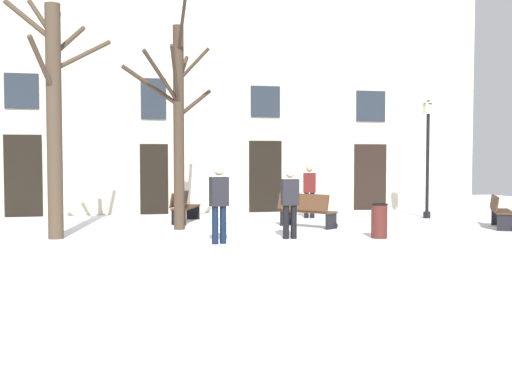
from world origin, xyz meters
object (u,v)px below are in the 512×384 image
Objects in this scene: tree_left_of_center at (178,117)px; bench_facing_shops at (306,211)px; tree_foreground at (54,109)px; streetlamp at (428,146)px; bench_back_to_back_left at (500,211)px; litter_bin at (379,221)px; bench_near_lamp at (184,206)px; person_crossing_plaza at (309,189)px; person_near_bench at (290,200)px; person_strolling at (219,200)px.

tree_left_of_center reaches higher than bench_facing_shops.
tree_foreground is 3.40× the size of bench_facing_shops.
streetlamp reaches higher than bench_back_to_back_left.
bench_facing_shops is (6.28, 0.89, -2.48)m from tree_foreground.
litter_bin is 0.43× the size of bench_near_lamp.
streetlamp is 3.83m from person_crossing_plaza.
person_near_bench reaches higher than bench_near_lamp.
bench_back_to_back_left is at bearing 153.37° from person_crossing_plaza.
litter_bin is 5.12m from person_crossing_plaza.
person_crossing_plaza reaches higher than litter_bin.
tree_left_of_center is at bearing -169.80° from bench_near_lamp.
bench_near_lamp is 1.15× the size of person_crossing_plaza.
bench_back_to_back_left is (4.00, 1.25, 0.04)m from litter_bin.
person_crossing_plaza is 5.14m from person_near_bench.
streetlamp is 2.26× the size of bench_facing_shops.
bench_near_lamp is at bearing -97.87° from person_strolling.
tree_left_of_center is 5.70m from litter_bin.
tree_foreground is 11.46m from bench_back_to_back_left.
tree_left_of_center is at bearing 107.51° from bench_back_to_back_left.
streetlamp reaches higher than litter_bin.
tree_foreground reaches higher than bench_near_lamp.
litter_bin is (4.25, -2.87, -2.49)m from tree_left_of_center.
tree_foreground is 5.16m from bench_near_lamp.
bench_near_lamp is 1.17× the size of bench_facing_shops.
bench_back_to_back_left is at bearing -11.08° from tree_left_of_center.
tree_left_of_center is 7.23× the size of litter_bin.
streetlamp is at bearing -105.60° from bench_facing_shops.
tree_left_of_center is 3.61× the size of person_near_bench.
bench_near_lamp is 3.69m from bench_facing_shops.
tree_left_of_center is 3.12m from bench_near_lamp.
bench_near_lamp is (3.31, 3.09, -2.48)m from tree_foreground.
litter_bin is 4.19m from bench_back_to_back_left.
person_crossing_plaza is (0.92, 2.52, 0.45)m from bench_facing_shops.
streetlamp is 5.79m from litter_bin.
tree_foreground is 11.02m from streetlamp.
bench_back_to_back_left is at bearing 10.30° from person_near_bench.
tree_foreground is 7.80m from litter_bin.
streetlamp is 3.51m from bench_back_to_back_left.
bench_back_to_back_left is at bearing -92.59° from bench_near_lamp.
bench_facing_shops is (-0.91, 2.57, 0.04)m from litter_bin.
streetlamp reaches higher than person_near_bench.
litter_bin is 0.49× the size of person_crossing_plaza.
bench_facing_shops is at bearing -105.05° from bench_near_lamp.
person_crossing_plaza is at bearing -56.32° from bench_facing_shops.
streetlamp is (10.69, 2.55, -0.71)m from tree_foreground.
bench_back_to_back_left is 8.62m from bench_near_lamp.
person_strolling is at bearing -80.11° from tree_left_of_center.
bench_facing_shops is at bearing 103.50° from bench_back_to_back_left.
bench_back_to_back_left reaches higher than litter_bin.
bench_back_to_back_left is at bearing 17.40° from litter_bin.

